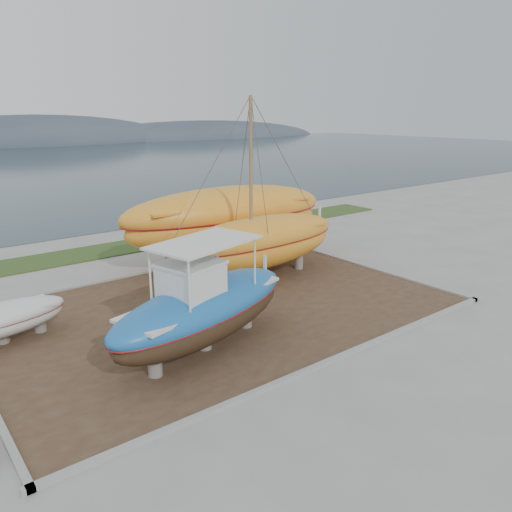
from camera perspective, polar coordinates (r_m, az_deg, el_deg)
ground at (r=18.06m, az=3.17°, el=-9.79°), size 140.00×140.00×0.00m
dirt_patch at (r=20.95m, az=-4.08°, el=-5.92°), size 18.00×12.00×0.06m
curb_frame at (r=20.93m, az=-4.08°, el=-5.80°), size 18.60×12.60×0.15m
grass_strip at (r=30.70m, az=-16.21°, el=0.73°), size 44.00×3.00×0.08m
blue_caique at (r=16.79m, az=-5.99°, el=-4.66°), size 8.25×4.43×3.80m
white_dinghy at (r=19.73m, az=-27.15°, el=-6.97°), size 4.76×2.28×1.38m
orange_sailboat at (r=23.25m, az=0.33°, el=7.35°), size 9.36×2.95×8.52m
orange_bare_hull at (r=26.84m, az=-3.26°, el=3.53°), size 12.19×4.50×3.92m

